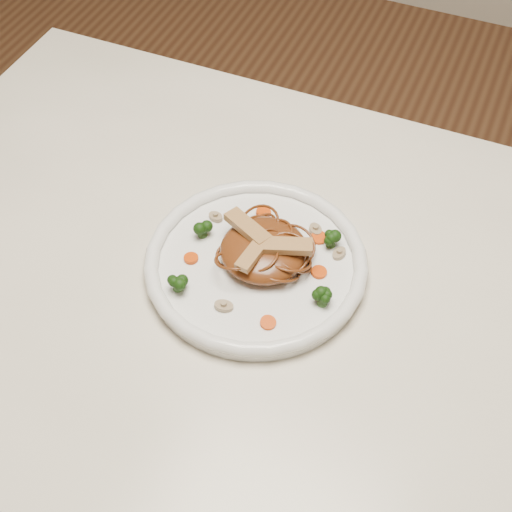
% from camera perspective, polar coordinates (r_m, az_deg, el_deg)
% --- Properties ---
extents(ground, '(4.00, 4.00, 0.00)m').
position_cam_1_polar(ground, '(1.63, 0.45, -18.32)').
color(ground, brown).
rests_on(ground, ground).
extents(table, '(1.20, 0.80, 0.75)m').
position_cam_1_polar(table, '(1.05, 0.66, -5.25)').
color(table, '#F4E6CF').
rests_on(table, ground).
extents(plate, '(0.36, 0.36, 0.02)m').
position_cam_1_polar(plate, '(0.98, 0.00, -0.82)').
color(plate, white).
rests_on(plate, table).
extents(noodle_mound, '(0.13, 0.13, 0.04)m').
position_cam_1_polar(noodle_mound, '(0.96, 0.61, 0.49)').
color(noodle_mound, brown).
rests_on(noodle_mound, plate).
extents(chicken_a, '(0.07, 0.05, 0.01)m').
position_cam_1_polar(chicken_a, '(0.94, 2.30, 0.81)').
color(chicken_a, tan).
rests_on(chicken_a, noodle_mound).
extents(chicken_b, '(0.08, 0.05, 0.01)m').
position_cam_1_polar(chicken_b, '(0.96, -0.67, 2.27)').
color(chicken_b, tan).
rests_on(chicken_b, noodle_mound).
extents(chicken_c, '(0.03, 0.06, 0.01)m').
position_cam_1_polar(chicken_c, '(0.93, -0.21, 0.24)').
color(chicken_c, tan).
rests_on(chicken_c, noodle_mound).
extents(broccoli_0, '(0.03, 0.03, 0.03)m').
position_cam_1_polar(broccoli_0, '(0.99, 5.97, 1.44)').
color(broccoli_0, '#17360B').
rests_on(broccoli_0, plate).
extents(broccoli_1, '(0.03, 0.03, 0.03)m').
position_cam_1_polar(broccoli_1, '(1.00, -4.28, 2.16)').
color(broccoli_1, '#17360B').
rests_on(broccoli_1, plate).
extents(broccoli_2, '(0.04, 0.04, 0.03)m').
position_cam_1_polar(broccoli_2, '(0.94, -6.25, -1.97)').
color(broccoli_2, '#17360B').
rests_on(broccoli_2, plate).
extents(broccoli_3, '(0.04, 0.04, 0.03)m').
position_cam_1_polar(broccoli_3, '(0.92, 5.30, -3.14)').
color(broccoli_3, '#17360B').
rests_on(broccoli_3, plate).
extents(carrot_0, '(0.03, 0.03, 0.00)m').
position_cam_1_polar(carrot_0, '(1.00, 4.99, 1.44)').
color(carrot_0, red).
rests_on(carrot_0, plate).
extents(carrot_1, '(0.02, 0.02, 0.00)m').
position_cam_1_polar(carrot_1, '(0.98, -5.15, -0.18)').
color(carrot_1, red).
rests_on(carrot_1, plate).
extents(carrot_2, '(0.03, 0.03, 0.00)m').
position_cam_1_polar(carrot_2, '(0.96, 5.00, -1.28)').
color(carrot_2, red).
rests_on(carrot_2, plate).
extents(carrot_3, '(0.03, 0.03, 0.00)m').
position_cam_1_polar(carrot_3, '(1.03, 0.60, 3.45)').
color(carrot_3, red).
rests_on(carrot_3, plate).
extents(carrot_4, '(0.02, 0.02, 0.00)m').
position_cam_1_polar(carrot_4, '(0.91, 0.96, -5.28)').
color(carrot_4, red).
rests_on(carrot_4, plate).
extents(mushroom_0, '(0.03, 0.03, 0.01)m').
position_cam_1_polar(mushroom_0, '(0.92, -2.56, -3.97)').
color(mushroom_0, tan).
rests_on(mushroom_0, plate).
extents(mushroom_1, '(0.03, 0.03, 0.01)m').
position_cam_1_polar(mushroom_1, '(0.98, 6.58, 0.19)').
color(mushroom_1, tan).
rests_on(mushroom_1, plate).
extents(mushroom_2, '(0.03, 0.03, 0.01)m').
position_cam_1_polar(mushroom_2, '(1.02, -3.20, 3.10)').
color(mushroom_2, tan).
rests_on(mushroom_2, plate).
extents(mushroom_3, '(0.03, 0.03, 0.01)m').
position_cam_1_polar(mushroom_3, '(1.01, 4.71, 2.08)').
color(mushroom_3, tan).
rests_on(mushroom_3, plate).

